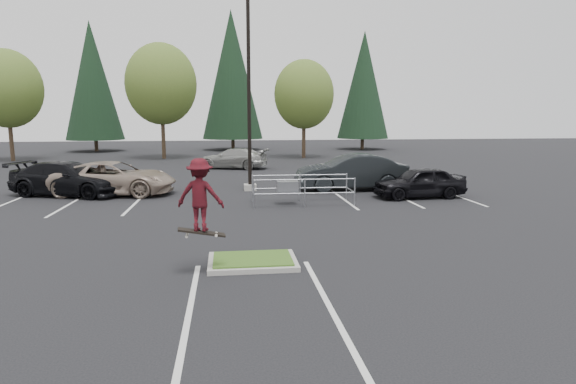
{
  "coord_description": "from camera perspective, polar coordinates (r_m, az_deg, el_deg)",
  "views": [
    {
      "loc": [
        -0.56,
        -11.64,
        3.7
      ],
      "look_at": [
        1.08,
        1.5,
        1.57
      ],
      "focal_mm": 30.0,
      "sensor_mm": 36.0,
      "label": 1
    }
  ],
  "objects": [
    {
      "name": "skateboarder",
      "position": [
        11.15,
        -10.32,
        -0.38
      ],
      "size": [
        1.19,
        0.85,
        1.84
      ],
      "rotation": [
        0.0,
        0.0,
        2.91
      ],
      "color": "black",
      "rests_on": "ground"
    },
    {
      "name": "car_l_black",
      "position": [
        24.48,
        -24.77,
        1.45
      ],
      "size": [
        5.84,
        3.85,
        1.57
      ],
      "primitive_type": "imported",
      "rotation": [
        0.0,
        0.0,
        1.24
      ],
      "color": "black",
      "rests_on": "ground"
    },
    {
      "name": "car_r_charc",
      "position": [
        24.08,
        7.45,
        2.35
      ],
      "size": [
        5.46,
        2.0,
        1.79
      ],
      "primitive_type": "imported",
      "rotation": [
        0.0,
        0.0,
        4.73
      ],
      "color": "black",
      "rests_on": "ground"
    },
    {
      "name": "cart_corral",
      "position": [
        20.04,
        0.37,
        0.64
      ],
      "size": [
        4.2,
        1.56,
        1.18
      ],
      "rotation": [
        0.0,
        0.0,
        -0.01
      ],
      "color": "gray",
      "rests_on": "ground"
    },
    {
      "name": "light_pole",
      "position": [
        23.68,
        -4.65,
        11.17
      ],
      "size": [
        0.7,
        0.6,
        10.12
      ],
      "color": "gray",
      "rests_on": "ground"
    },
    {
      "name": "decid_b",
      "position": [
        42.59,
        -14.8,
        11.98
      ],
      "size": [
        5.89,
        5.89,
        9.64
      ],
      "color": "#38281C",
      "rests_on": "ground"
    },
    {
      "name": "conif_a",
      "position": [
        53.47,
        -22.19,
        12.11
      ],
      "size": [
        5.72,
        5.72,
        13.0
      ],
      "color": "#38281C",
      "rests_on": "ground"
    },
    {
      "name": "decid_a",
      "position": [
        45.22,
        -30.35,
        10.28
      ],
      "size": [
        5.44,
        5.44,
        8.91
      ],
      "color": "#38281C",
      "rests_on": "ground"
    },
    {
      "name": "car_l_tan",
      "position": [
        23.93,
        -19.94,
        1.57
      ],
      "size": [
        5.93,
        3.39,
        1.56
      ],
      "primitive_type": "imported",
      "rotation": [
        0.0,
        0.0,
        1.42
      ],
      "color": "gray",
      "rests_on": "ground"
    },
    {
      "name": "conif_b",
      "position": [
        52.31,
        -6.68,
        13.61
      ],
      "size": [
        6.38,
        6.38,
        14.5
      ],
      "color": "#38281C",
      "rests_on": "ground"
    },
    {
      "name": "car_r_black",
      "position": [
        22.47,
        15.34,
        1.12
      ],
      "size": [
        4.21,
        1.94,
        1.4
      ],
      "primitive_type": "imported",
      "rotation": [
        0.0,
        0.0,
        4.79
      ],
      "color": "black",
      "rests_on": "ground"
    },
    {
      "name": "stall_lines",
      "position": [
        18.07,
        -9.5,
        -2.81
      ],
      "size": [
        22.62,
        17.6,
        0.01
      ],
      "color": "silver",
      "rests_on": "ground"
    },
    {
      "name": "ground",
      "position": [
        12.23,
        -4.22,
        -8.51
      ],
      "size": [
        120.0,
        120.0,
        0.0
      ],
      "primitive_type": "plane",
      "color": "black",
      "rests_on": "ground"
    },
    {
      "name": "decid_c",
      "position": [
        42.02,
        1.88,
        11.24
      ],
      "size": [
        5.12,
        5.12,
        8.38
      ],
      "color": "#38281C",
      "rests_on": "ground"
    },
    {
      "name": "car_far_silver",
      "position": [
        33.74,
        -6.46,
        3.98
      ],
      "size": [
        5.25,
        3.4,
        1.41
      ],
      "primitive_type": "imported",
      "rotation": [
        0.0,
        0.0,
        4.4
      ],
      "color": "#999A95",
      "rests_on": "ground"
    },
    {
      "name": "grass_median",
      "position": [
        12.21,
        -4.22,
        -8.16
      ],
      "size": [
        2.2,
        1.6,
        0.16
      ],
      "color": "gray",
      "rests_on": "ground"
    },
    {
      "name": "conif_c",
      "position": [
        53.27,
        8.96,
        12.4
      ],
      "size": [
        5.5,
        5.5,
        12.5
      ],
      "color": "#38281C",
      "rests_on": "ground"
    }
  ]
}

